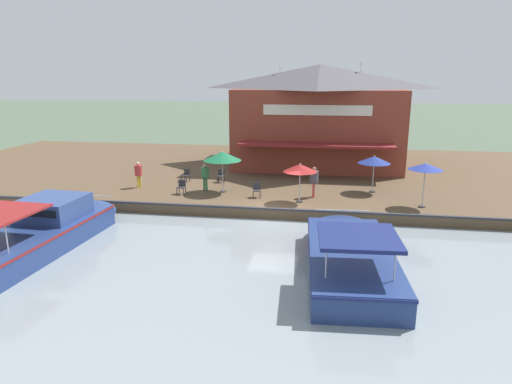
{
  "coord_description": "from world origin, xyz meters",
  "views": [
    {
      "loc": [
        22.77,
        2.68,
        7.48
      ],
      "look_at": [
        -1.0,
        -1.11,
        1.3
      ],
      "focal_mm": 32.0,
      "sensor_mm": 36.0,
      "label": 1
    }
  ],
  "objects_px": {
    "patio_umbrella_by_entrance": "(300,168)",
    "motorboat_outer_channel": "(49,227)",
    "cafe_chair_mid_patio": "(186,174)",
    "cafe_chair_beside_entrance": "(221,175)",
    "motorboat_second_along": "(348,251)",
    "waterfront_restaurant": "(318,114)",
    "tree_behind_restaurant": "(366,106)",
    "person_at_quay_edge": "(138,172)",
    "patio_umbrella_near_quay_edge": "(222,156)",
    "patio_umbrella_back_row": "(374,160)",
    "person_near_entrance": "(205,174)",
    "cafe_chair_far_corner_seat": "(181,186)",
    "patio_umbrella_mid_patio_left": "(426,167)",
    "cafe_chair_facing_river": "(257,189)",
    "person_mid_patio": "(314,178)"
  },
  "relations": [
    {
      "from": "cafe_chair_mid_patio",
      "to": "person_mid_patio",
      "type": "bearing_deg",
      "value": 72.32
    },
    {
      "from": "waterfront_restaurant",
      "to": "motorboat_second_along",
      "type": "relative_size",
      "value": 1.39
    },
    {
      "from": "patio_umbrella_back_row",
      "to": "patio_umbrella_by_entrance",
      "type": "bearing_deg",
      "value": -55.01
    },
    {
      "from": "cafe_chair_mid_patio",
      "to": "motorboat_outer_channel",
      "type": "height_order",
      "value": "motorboat_outer_channel"
    },
    {
      "from": "cafe_chair_far_corner_seat",
      "to": "cafe_chair_beside_entrance",
      "type": "xyz_separation_m",
      "value": [
        -3.4,
        1.62,
        0.0
      ]
    },
    {
      "from": "patio_umbrella_by_entrance",
      "to": "cafe_chair_facing_river",
      "type": "bearing_deg",
      "value": -104.87
    },
    {
      "from": "cafe_chair_mid_patio",
      "to": "patio_umbrella_by_entrance",
      "type": "bearing_deg",
      "value": 63.15
    },
    {
      "from": "cafe_chair_far_corner_seat",
      "to": "motorboat_second_along",
      "type": "height_order",
      "value": "motorboat_second_along"
    },
    {
      "from": "patio_umbrella_mid_patio_left",
      "to": "cafe_chair_facing_river",
      "type": "xyz_separation_m",
      "value": [
        -0.63,
        -9.1,
        -1.73
      ]
    },
    {
      "from": "person_at_quay_edge",
      "to": "motorboat_second_along",
      "type": "xyz_separation_m",
      "value": [
        9.06,
        12.65,
        -0.97
      ]
    },
    {
      "from": "patio_umbrella_mid_patio_left",
      "to": "motorboat_second_along",
      "type": "bearing_deg",
      "value": -29.84
    },
    {
      "from": "patio_umbrella_mid_patio_left",
      "to": "patio_umbrella_near_quay_edge",
      "type": "xyz_separation_m",
      "value": [
        -1.52,
        -11.31,
        0.0
      ]
    },
    {
      "from": "cafe_chair_mid_patio",
      "to": "tree_behind_restaurant",
      "type": "xyz_separation_m",
      "value": [
        -11.23,
        12.32,
        3.88
      ]
    },
    {
      "from": "person_near_entrance",
      "to": "motorboat_second_along",
      "type": "height_order",
      "value": "motorboat_second_along"
    },
    {
      "from": "waterfront_restaurant",
      "to": "person_mid_patio",
      "type": "relative_size",
      "value": 7.29
    },
    {
      "from": "patio_umbrella_back_row",
      "to": "cafe_chair_facing_river",
      "type": "xyz_separation_m",
      "value": [
        2.29,
        -6.74,
        -1.51
      ]
    },
    {
      "from": "cafe_chair_far_corner_seat",
      "to": "motorboat_outer_channel",
      "type": "distance_m",
      "value": 8.37
    },
    {
      "from": "tree_behind_restaurant",
      "to": "cafe_chair_mid_patio",
      "type": "bearing_deg",
      "value": -47.63
    },
    {
      "from": "person_at_quay_edge",
      "to": "tree_behind_restaurant",
      "type": "height_order",
      "value": "tree_behind_restaurant"
    },
    {
      "from": "cafe_chair_beside_entrance",
      "to": "motorboat_second_along",
      "type": "bearing_deg",
      "value": 34.79
    },
    {
      "from": "motorboat_outer_channel",
      "to": "cafe_chair_beside_entrance",
      "type": "bearing_deg",
      "value": 153.03
    },
    {
      "from": "patio_umbrella_by_entrance",
      "to": "person_at_quay_edge",
      "type": "bearing_deg",
      "value": -100.34
    },
    {
      "from": "person_at_quay_edge",
      "to": "person_mid_patio",
      "type": "relative_size",
      "value": 0.92
    },
    {
      "from": "cafe_chair_far_corner_seat",
      "to": "person_near_entrance",
      "type": "relative_size",
      "value": 0.51
    },
    {
      "from": "patio_umbrella_near_quay_edge",
      "to": "patio_umbrella_mid_patio_left",
      "type": "bearing_deg",
      "value": 82.36
    },
    {
      "from": "patio_umbrella_by_entrance",
      "to": "cafe_chair_beside_entrance",
      "type": "relative_size",
      "value": 2.59
    },
    {
      "from": "patio_umbrella_near_quay_edge",
      "to": "person_at_quay_edge",
      "type": "relative_size",
      "value": 1.54
    },
    {
      "from": "motorboat_second_along",
      "to": "patio_umbrella_near_quay_edge",
      "type": "bearing_deg",
      "value": -140.71
    },
    {
      "from": "waterfront_restaurant",
      "to": "patio_umbrella_back_row",
      "type": "relative_size",
      "value": 5.76
    },
    {
      "from": "cafe_chair_beside_entrance",
      "to": "motorboat_outer_channel",
      "type": "xyz_separation_m",
      "value": [
        10.81,
        -5.5,
        -0.29
      ]
    },
    {
      "from": "patio_umbrella_near_quay_edge",
      "to": "person_at_quay_edge",
      "type": "distance_m",
      "value": 5.63
    },
    {
      "from": "patio_umbrella_by_entrance",
      "to": "motorboat_outer_channel",
      "type": "height_order",
      "value": "patio_umbrella_by_entrance"
    },
    {
      "from": "waterfront_restaurant",
      "to": "person_mid_patio",
      "type": "height_order",
      "value": "waterfront_restaurant"
    },
    {
      "from": "person_at_quay_edge",
      "to": "motorboat_outer_channel",
      "type": "xyz_separation_m",
      "value": [
        8.53,
        -0.73,
        -0.83
      ]
    },
    {
      "from": "patio_umbrella_by_entrance",
      "to": "patio_umbrella_back_row",
      "type": "bearing_deg",
      "value": 124.99
    },
    {
      "from": "patio_umbrella_back_row",
      "to": "cafe_chair_facing_river",
      "type": "height_order",
      "value": "patio_umbrella_back_row"
    },
    {
      "from": "motorboat_outer_channel",
      "to": "cafe_chair_mid_patio",
      "type": "bearing_deg",
      "value": 163.47
    },
    {
      "from": "tree_behind_restaurant",
      "to": "cafe_chair_far_corner_seat",
      "type": "bearing_deg",
      "value": -38.73
    },
    {
      "from": "patio_umbrella_back_row",
      "to": "cafe_chair_far_corner_seat",
      "type": "distance_m",
      "value": 11.6
    },
    {
      "from": "waterfront_restaurant",
      "to": "patio_umbrella_by_entrance",
      "type": "height_order",
      "value": "waterfront_restaurant"
    },
    {
      "from": "motorboat_outer_channel",
      "to": "patio_umbrella_mid_patio_left",
      "type": "bearing_deg",
      "value": 110.94
    },
    {
      "from": "person_near_entrance",
      "to": "motorboat_second_along",
      "type": "relative_size",
      "value": 0.18
    },
    {
      "from": "patio_umbrella_mid_patio_left",
      "to": "patio_umbrella_near_quay_edge",
      "type": "distance_m",
      "value": 11.41
    },
    {
      "from": "cafe_chair_mid_patio",
      "to": "cafe_chair_beside_entrance",
      "type": "distance_m",
      "value": 2.36
    },
    {
      "from": "waterfront_restaurant",
      "to": "tree_behind_restaurant",
      "type": "distance_m",
      "value": 5.06
    },
    {
      "from": "person_at_quay_edge",
      "to": "waterfront_restaurant",
      "type": "bearing_deg",
      "value": 133.02
    },
    {
      "from": "waterfront_restaurant",
      "to": "motorboat_outer_channel",
      "type": "xyz_separation_m",
      "value": [
        18.65,
        -11.57,
        -3.73
      ]
    },
    {
      "from": "waterfront_restaurant",
      "to": "tree_behind_restaurant",
      "type": "bearing_deg",
      "value": 129.37
    },
    {
      "from": "person_mid_patio",
      "to": "person_near_entrance",
      "type": "height_order",
      "value": "person_mid_patio"
    },
    {
      "from": "patio_umbrella_mid_patio_left",
      "to": "person_near_entrance",
      "type": "distance_m",
      "value": 12.65
    }
  ]
}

